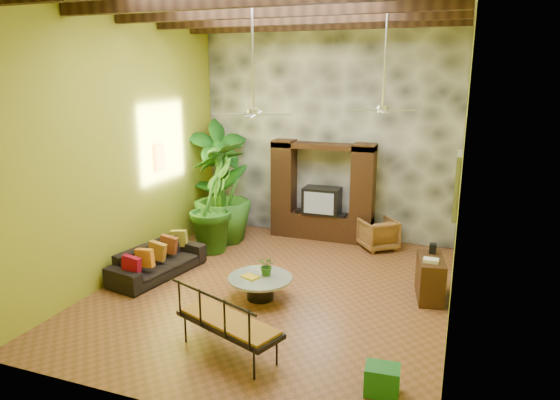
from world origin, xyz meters
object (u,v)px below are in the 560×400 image
at_px(iron_bench, 226,321).
at_px(tall_plant_b, 212,204).
at_px(tall_plant_a, 220,178).
at_px(ceiling_fan_front, 253,100).
at_px(tall_plant_c, 222,192).
at_px(entertainment_center, 322,199).
at_px(side_console, 430,278).
at_px(sofa, 158,261).
at_px(ceiling_fan_back, 383,97).
at_px(coffee_table, 260,285).
at_px(green_bin, 382,380).
at_px(wicker_armchair, 378,234).

bearing_deg(iron_bench, tall_plant_b, 141.03).
bearing_deg(tall_plant_a, tall_plant_b, -71.03).
relative_size(tall_plant_a, tall_plant_b, 1.33).
distance_m(ceiling_fan_front, tall_plant_c, 3.88).
distance_m(entertainment_center, side_console, 3.70).
relative_size(sofa, tall_plant_a, 0.73).
xyz_separation_m(ceiling_fan_front, tall_plant_c, (-1.90, 2.55, -2.22)).
xyz_separation_m(tall_plant_a, tall_plant_b, (0.41, -1.19, -0.34)).
xyz_separation_m(ceiling_fan_back, side_console, (1.05, -0.57, -3.03)).
xyz_separation_m(coffee_table, iron_bench, (0.26, -1.85, 0.27)).
xyz_separation_m(coffee_table, green_bin, (2.41, -1.94, -0.07)).
height_order(ceiling_fan_back, tall_plant_a, ceiling_fan_back).
distance_m(ceiling_fan_back, tall_plant_c, 4.42).
relative_size(tall_plant_b, side_console, 2.26).
relative_size(ceiling_fan_back, tall_plant_c, 0.79).
xyz_separation_m(ceiling_fan_back, green_bin, (0.71, -3.56, -3.22)).
relative_size(entertainment_center, tall_plant_b, 1.16).
height_order(ceiling_fan_front, tall_plant_b, ceiling_fan_front).
bearing_deg(tall_plant_a, ceiling_fan_back, -20.49).
distance_m(ceiling_fan_front, iron_bench, 3.44).
relative_size(coffee_table, side_console, 1.21).
bearing_deg(ceiling_fan_front, iron_bench, -79.11).
xyz_separation_m(tall_plant_c, side_console, (4.75, -1.52, -0.81)).
bearing_deg(ceiling_fan_front, wicker_armchair, 64.08).
height_order(sofa, iron_bench, iron_bench).
bearing_deg(side_console, ceiling_fan_front, -170.10).
distance_m(coffee_table, green_bin, 3.10).
xyz_separation_m(sofa, coffee_table, (2.25, -0.27, -0.04)).
bearing_deg(sofa, coffee_table, -86.53).
xyz_separation_m(entertainment_center, coffee_table, (-0.10, -3.56, -0.71)).
distance_m(wicker_armchair, iron_bench, 5.27).
relative_size(sofa, green_bin, 4.81).
bearing_deg(iron_bench, ceiling_fan_front, 121.91).
bearing_deg(tall_plant_b, ceiling_fan_back, -5.03).
bearing_deg(tall_plant_a, sofa, -88.39).
height_order(tall_plant_a, tall_plant_c, tall_plant_a).
bearing_deg(wicker_armchair, ceiling_fan_front, 26.15).
height_order(ceiling_fan_front, ceiling_fan_back, same).
bearing_deg(iron_bench, ceiling_fan_back, 88.44).
distance_m(iron_bench, green_bin, 2.18).
distance_m(sofa, tall_plant_c, 2.48).
bearing_deg(ceiling_fan_front, entertainment_center, 86.76).
xyz_separation_m(sofa, tall_plant_a, (-0.08, 2.86, 1.08)).
bearing_deg(tall_plant_b, green_bin, -41.83).
bearing_deg(entertainment_center, wicker_armchair, -11.56).
bearing_deg(coffee_table, ceiling_fan_front, 168.02).
bearing_deg(tall_plant_c, tall_plant_a, 121.03).
xyz_separation_m(tall_plant_b, iron_bench, (2.19, -3.79, -0.51)).
bearing_deg(green_bin, sofa, 154.66).
height_order(entertainment_center, iron_bench, entertainment_center).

